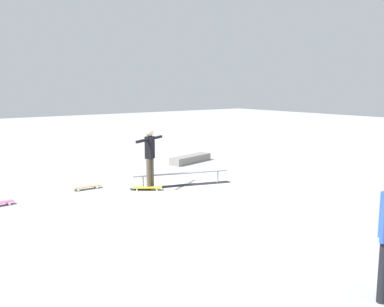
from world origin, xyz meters
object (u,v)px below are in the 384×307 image
object	(u,v)px
skater_main	(150,154)
loose_skateboard_natural	(87,187)
skateboard_main	(147,188)
grind_rail	(182,180)
skate_ledge	(191,159)

from	to	relation	value
skater_main	loose_skateboard_natural	world-z (taller)	skater_main
skateboard_main	loose_skateboard_natural	xyz separation A→B (m)	(1.29, -1.11, 0.00)
grind_rail	skate_ledge	world-z (taller)	grind_rail
skate_ledge	loose_skateboard_natural	bearing A→B (deg)	18.71
loose_skateboard_natural	skater_main	bearing A→B (deg)	-32.33
skater_main	grind_rail	bearing A→B (deg)	-42.20
skate_ledge	skater_main	xyz separation A→B (m)	(3.37, 2.64, 0.86)
grind_rail	loose_skateboard_natural	xyz separation A→B (m)	(2.37, -1.22, -0.09)
grind_rail	skater_main	bearing A→B (deg)	4.81
skate_ledge	skater_main	size ratio (longest dim) A/B	1.11
grind_rail	skateboard_main	xyz separation A→B (m)	(1.08, -0.11, -0.09)
skateboard_main	grind_rail	bearing A→B (deg)	29.93
skate_ledge	skateboard_main	bearing A→B (deg)	37.83
grind_rail	loose_skateboard_natural	bearing A→B (deg)	-9.71
skate_ledge	loose_skateboard_natural	world-z (taller)	skate_ledge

